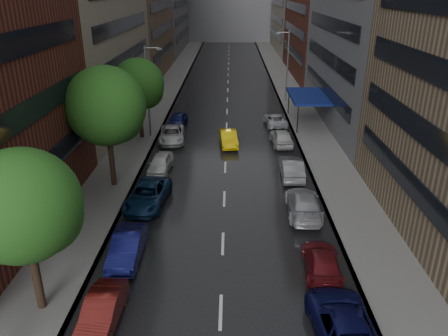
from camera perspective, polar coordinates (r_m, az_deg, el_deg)
The scene contains 12 objects.
road at distance 64.21m, azimuth 0.48°, elevation 9.76°, with size 14.00×140.00×0.01m, color black.
sidewalk_left at distance 64.88m, azimuth -7.61°, elevation 9.76°, with size 4.00×140.00×0.15m, color gray.
sidewalk_right at distance 64.77m, azimuth 8.58°, elevation 9.69°, with size 4.00×140.00×0.15m, color gray.
tree_near at distance 20.91m, azimuth -24.85°, elevation -4.52°, with size 5.13×5.13×8.18m.
tree_mid at distance 32.98m, azimuth -15.16°, elevation 7.80°, with size 5.83×5.83×9.30m.
tree_far at distance 44.08m, azimuth -11.15°, elevation 10.68°, with size 5.07×5.07×8.09m.
taxi at distance 42.51m, azimuth 0.59°, elevation 3.94°, with size 1.54×4.40×1.45m, color yellow.
parked_cars_left at distance 35.29m, azimuth -8.68°, elevation -0.35°, with size 3.02×34.99×1.53m.
parked_cars_right at distance 32.18m, azimuth 9.71°, elevation -2.76°, with size 2.87×37.25×1.59m.
street_lamp_left at distance 44.38m, azimuth -9.87°, elevation 10.00°, with size 1.74×0.22×9.00m.
street_lamp_right at distance 58.81m, azimuth 8.21°, elevation 13.18°, with size 1.74×0.22×9.00m.
awning at distance 49.64m, azimuth 10.92°, elevation 9.18°, with size 4.00×8.00×3.12m.
Camera 1 is at (0.41, -12.57, 14.42)m, focal length 35.00 mm.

